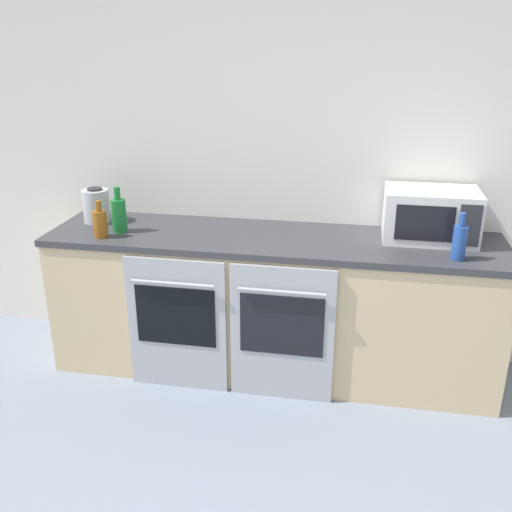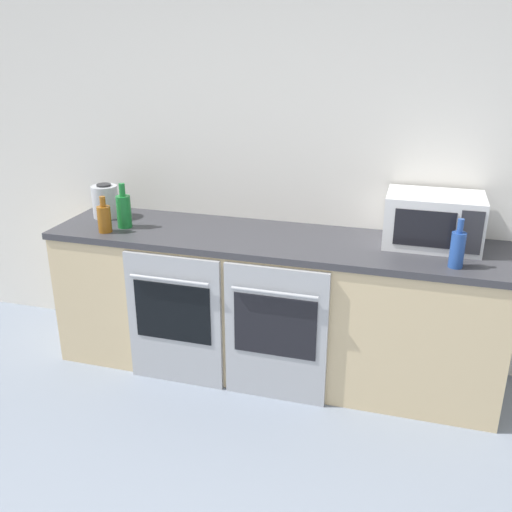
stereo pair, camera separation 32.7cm
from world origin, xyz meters
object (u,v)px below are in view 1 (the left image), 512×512
(bottle_blue, at_px, (459,241))
(oven_left, at_px, (177,324))
(oven_right, at_px, (282,333))
(microwave, at_px, (430,215))
(kettle, at_px, (96,206))
(bottle_green, at_px, (119,214))
(bottle_amber, at_px, (100,223))

(bottle_blue, bearing_deg, oven_left, -174.88)
(oven_right, xyz_separation_m, microwave, (0.80, 0.45, 0.61))
(microwave, height_order, kettle, microwave)
(kettle, bearing_deg, bottle_green, -35.50)
(oven_left, height_order, microwave, microwave)
(oven_left, distance_m, kettle, 0.95)
(oven_right, height_order, bottle_blue, bottle_blue)
(bottle_amber, bearing_deg, bottle_green, 59.40)
(oven_left, xyz_separation_m, bottle_green, (-0.42, 0.26, 0.57))
(bottle_blue, bearing_deg, oven_right, -171.45)
(bottle_amber, distance_m, kettle, 0.31)
(microwave, bearing_deg, bottle_green, -174.03)
(oven_left, bearing_deg, bottle_amber, 164.17)
(oven_right, distance_m, kettle, 1.44)
(oven_left, distance_m, oven_right, 0.62)
(microwave, bearing_deg, oven_right, -150.62)
(oven_right, height_order, bottle_green, bottle_green)
(oven_right, xyz_separation_m, bottle_blue, (0.92, 0.14, 0.57))
(oven_right, height_order, kettle, kettle)
(bottle_amber, bearing_deg, bottle_blue, 0.00)
(bottle_green, bearing_deg, oven_right, -13.81)
(oven_left, distance_m, bottle_green, 0.75)
(bottle_amber, relative_size, kettle, 1.00)
(bottle_blue, distance_m, bottle_amber, 2.03)
(bottle_amber, bearing_deg, microwave, 9.24)
(bottle_green, height_order, bottle_blue, bottle_green)
(bottle_amber, bearing_deg, kettle, 118.72)
(bottle_green, bearing_deg, microwave, 5.97)
(bottle_green, xyz_separation_m, bottle_blue, (1.96, -0.12, -0.01))
(microwave, bearing_deg, oven_left, -162.48)
(bottle_green, relative_size, bottle_amber, 1.25)
(oven_left, relative_size, bottle_amber, 3.75)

